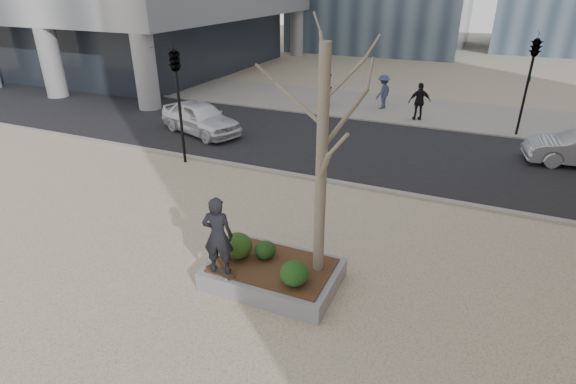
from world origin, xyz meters
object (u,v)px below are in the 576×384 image
at_px(planter, 273,274).
at_px(police_car, 200,118).
at_px(skateboarder, 218,236).
at_px(skateboard, 221,272).

height_order(planter, police_car, police_car).
bearing_deg(planter, skateboarder, -141.77).
bearing_deg(police_car, skateboarder, -124.45).
distance_m(skateboard, skateboarder, 0.97).
bearing_deg(skateboard, planter, 54.54).
distance_m(planter, police_car, 11.94).
bearing_deg(skateboarder, planter, -156.39).
xyz_separation_m(skateboard, skateboarder, (0.00, 0.00, 0.97)).
relative_size(planter, skateboard, 3.85).
height_order(skateboarder, police_car, skateboarder).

